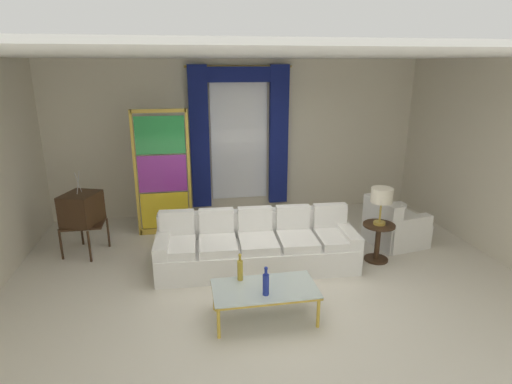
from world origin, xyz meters
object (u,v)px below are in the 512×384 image
Objects in this scene: stained_glass_divider at (163,176)px; coffee_table at (265,290)px; peacock_figurine at (197,229)px; table_lamp_brass at (382,197)px; round_side_table at (378,239)px; vintage_tv at (82,210)px; couch_white_long at (256,246)px; bottle_blue_decanter at (240,269)px; bottle_crystal_tall at (266,283)px; armchair_white at (393,227)px.

coffee_table is at bearing -66.94° from stained_glass_divider.
table_lamp_brass reaches higher than peacock_figurine.
table_lamp_brass is at bearing -90.00° from round_side_table.
coffee_table is at bearing -42.64° from vintage_tv.
bottle_blue_decanter is at bearing -109.55° from couch_white_long.
coffee_table is at bearing -96.19° from couch_white_long.
stained_glass_divider is at bearing 113.06° from coffee_table.
bottle_crystal_tall reaches higher than round_side_table.
table_lamp_brass is (4.47, -1.07, 0.30)m from vintage_tv.
table_lamp_brass is (2.00, 1.20, 0.65)m from coffee_table.
vintage_tv is at bearing 135.30° from bottle_crystal_tall.
table_lamp_brass is at bearing -5.19° from couch_white_long.
bottle_blue_decanter is 2.86m from stained_glass_divider.
couch_white_long is 1.23m from bottle_blue_decanter.
couch_white_long is 1.55m from bottle_crystal_tall.
peacock_figurine is (0.52, -0.44, -0.84)m from stained_glass_divider.
stained_glass_divider is 3.70× the size of round_side_table.
vintage_tv reaches higher than peacock_figurine.
couch_white_long is 2.80m from vintage_tv.
bottle_crystal_tall is 0.59× the size of round_side_table.
table_lamp_brass is at bearing 33.85° from bottle_crystal_tall.
armchair_white reaches higher than bottle_crystal_tall.
table_lamp_brass reaches higher than coffee_table.
round_side_table is (4.47, -1.07, -0.37)m from vintage_tv.
couch_white_long reaches higher than peacock_figurine.
coffee_table is 3.50× the size of bottle_blue_decanter.
couch_white_long is 2.42× the size of coffee_table.
table_lamp_brass is at bearing -27.34° from stained_glass_divider.
peacock_figurine is at bearing 155.64° from table_lamp_brass.
round_side_table is at bearing -27.34° from stained_glass_divider.
armchair_white is at bearing 34.42° from coffee_table.
table_lamp_brass is (2.02, 1.36, 0.48)m from bottle_crystal_tall.
stained_glass_divider is at bearing 111.73° from bottle_crystal_tall.
bottle_blue_decanter is 1.00× the size of bottle_crystal_tall.
bottle_crystal_tall is at bearing -75.22° from peacock_figurine.
round_side_table is at bearing -13.42° from vintage_tv.
coffee_table is (-0.15, -1.37, 0.07)m from couch_white_long.
bottle_crystal_tall is 0.37× the size of armchair_white.
couch_white_long is at bearing -47.55° from stained_glass_divider.
table_lamp_brass is (1.85, -0.17, 0.72)m from couch_white_long.
table_lamp_brass is (-0.54, -0.54, 0.74)m from armchair_white.
bottle_blue_decanter is at bearing -156.72° from table_lamp_brass.
bottle_blue_decanter is at bearing -69.89° from stained_glass_divider.
armchair_white is at bearing 28.37° from bottle_blue_decanter.
couch_white_long is at bearing 70.45° from bottle_blue_decanter.
bottle_crystal_tall reaches higher than coffee_table.
vintage_tv reaches higher than bottle_crystal_tall.
bottle_crystal_tall is 2.69m from peacock_figurine.
coffee_table is 2.05× the size of round_side_table.
stained_glass_divider is at bearing 152.66° from round_side_table.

